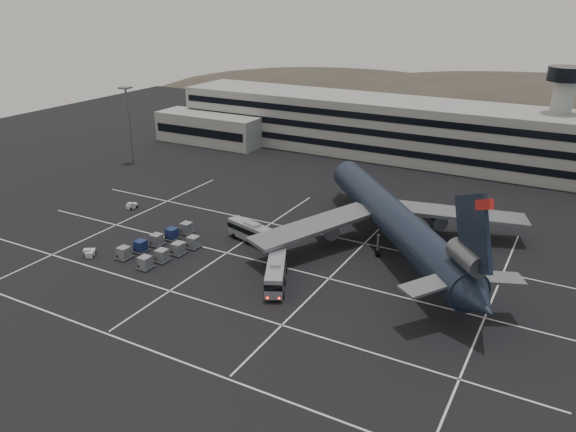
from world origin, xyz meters
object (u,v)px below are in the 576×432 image
object	(u,v)px
uld_cluster	(163,245)
bus_far	(252,232)
tug_a	(132,206)
trijet_main	(395,220)
bus_near	(276,271)

from	to	relation	value
uld_cluster	bus_far	bearing A→B (deg)	41.47
bus_far	tug_a	distance (m)	28.87
trijet_main	bus_near	size ratio (longest dim) A/B	4.36
trijet_main	tug_a	world-z (taller)	trijet_main
bus_near	bus_far	distance (m)	15.02
bus_far	tug_a	world-z (taller)	bus_far
bus_far	tug_a	xyz separation A→B (m)	(-28.76, 2.08, -1.37)
uld_cluster	tug_a	bearing A→B (deg)	146.47
trijet_main	uld_cluster	xyz separation A→B (m)	(-32.49, -18.00, -4.29)
trijet_main	bus_near	xyz separation A→B (m)	(-10.90, -18.92, -3.17)
bus_near	uld_cluster	world-z (taller)	bus_near
trijet_main	bus_near	world-z (taller)	trijet_main
bus_far	tug_a	size ratio (longest dim) A/B	4.80
bus_near	uld_cluster	bearing A→B (deg)	151.62
tug_a	uld_cluster	distance (m)	21.34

